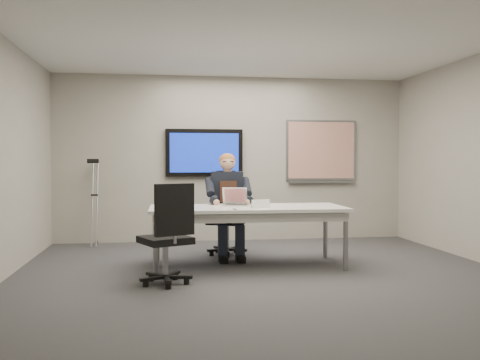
{
  "coord_description": "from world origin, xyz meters",
  "views": [
    {
      "loc": [
        -1.21,
        -6.07,
        1.36
      ],
      "look_at": [
        -0.19,
        0.9,
        1.11
      ],
      "focal_mm": 40.0,
      "sensor_mm": 36.0,
      "label": 1
    }
  ],
  "objects": [
    {
      "name": "ceiling",
      "position": [
        0.0,
        0.0,
        2.8
      ],
      "size": [
        6.0,
        6.0,
        0.02
      ],
      "primitive_type": "cube",
      "color": "white",
      "rests_on": "wall_back"
    },
    {
      "name": "floor",
      "position": [
        0.0,
        0.0,
        0.0
      ],
      "size": [
        6.0,
        6.0,
        0.02
      ],
      "primitive_type": "cube",
      "color": "#363638",
      "rests_on": "ground"
    },
    {
      "name": "seated_person",
      "position": [
        -0.28,
        1.34,
        0.59
      ],
      "size": [
        0.48,
        0.83,
        1.47
      ],
      "rotation": [
        0.0,
        0.0,
        -0.12
      ],
      "color": "#202536",
      "rests_on": "office_chair_far"
    },
    {
      "name": "laptop",
      "position": [
        -0.24,
        0.95,
        0.83
      ],
      "size": [
        0.38,
        0.39,
        0.23
      ],
      "rotation": [
        0.0,
        0.0,
        -0.28
      ],
      "color": "#B7B7BA",
      "rests_on": "conference_table"
    },
    {
      "name": "wall_front",
      "position": [
        0.0,
        -3.0,
        1.4
      ],
      "size": [
        6.0,
        0.02,
        2.8
      ],
      "primitive_type": "cube",
      "color": "#9E9B8F",
      "rests_on": "ground"
    },
    {
      "name": "tv_display",
      "position": [
        -0.5,
        2.95,
        1.5
      ],
      "size": [
        1.3,
        0.09,
        0.8
      ],
      "color": "black",
      "rests_on": "wall_back"
    },
    {
      "name": "crutch",
      "position": [
        -2.28,
        2.74,
        0.71
      ],
      "size": [
        0.3,
        0.81,
        1.49
      ],
      "primitive_type": null,
      "rotation": [
        -0.26,
        0.0,
        0.14
      ],
      "color": "#9C9EA3",
      "rests_on": "ground"
    },
    {
      "name": "name_tent",
      "position": [
        0.02,
        0.55,
        0.82
      ],
      "size": [
        0.27,
        0.16,
        0.1
      ],
      "primitive_type": null,
      "rotation": [
        0.0,
        0.0,
        0.37
      ],
      "color": "white",
      "rests_on": "conference_table"
    },
    {
      "name": "wall_back",
      "position": [
        0.0,
        3.0,
        1.4
      ],
      "size": [
        6.0,
        0.02,
        2.8
      ],
      "primitive_type": "cube",
      "color": "#9E9B8F",
      "rests_on": "ground"
    },
    {
      "name": "conference_table",
      "position": [
        -0.12,
        0.72,
        0.68
      ],
      "size": [
        2.52,
        1.08,
        0.77
      ],
      "rotation": [
        0.0,
        0.0,
        -0.02
      ],
      "color": "silver",
      "rests_on": "ground"
    },
    {
      "name": "whiteboard",
      "position": [
        1.55,
        2.97,
        1.53
      ],
      "size": [
        1.25,
        0.08,
        1.1
      ],
      "color": "gray",
      "rests_on": "wall_back"
    },
    {
      "name": "office_chair_far",
      "position": [
        -0.26,
        1.61,
        0.35
      ],
      "size": [
        0.7,
        0.7,
        1.12
      ],
      "rotation": [
        0.0,
        0.0,
        -0.41
      ],
      "color": "black",
      "rests_on": "ground"
    },
    {
      "name": "office_chair_near",
      "position": [
        -1.16,
        -0.21,
        0.35
      ],
      "size": [
        0.71,
        0.71,
        1.12
      ],
      "rotation": [
        0.0,
        0.0,
        3.57
      ],
      "color": "black",
      "rests_on": "ground"
    },
    {
      "name": "pen",
      "position": [
        -0.34,
        0.32,
        0.78
      ],
      "size": [
        0.04,
        0.12,
        0.01
      ],
      "primitive_type": "cylinder",
      "rotation": [
        0.0,
        1.57,
        1.8
      ],
      "color": "black",
      "rests_on": "conference_table"
    }
  ]
}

